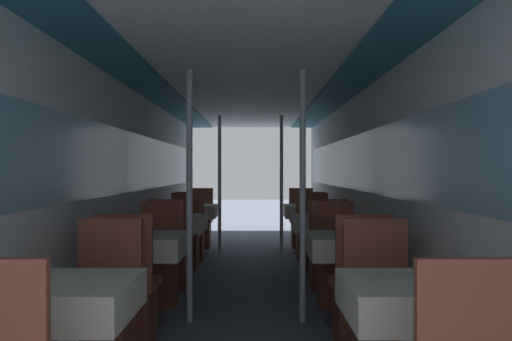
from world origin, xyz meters
TOP-DOWN VIEW (x-y plane):
  - wall_left at (-1.25, 3.65)m, footprint 0.05×10.11m
  - wall_right at (1.25, 3.65)m, footprint 0.05×10.11m
  - ceiling_panel at (0.00, 3.65)m, footprint 2.51×10.11m
  - dining_table_left_0 at (-0.85, 0.89)m, footprint 0.64×0.64m
  - chair_left_far_0 at (-0.85, 1.45)m, footprint 0.41×0.41m
  - dining_table_left_1 at (-0.85, 2.65)m, footprint 0.64×0.64m
  - chair_left_near_1 at (-0.85, 2.09)m, footprint 0.41×0.41m
  - chair_left_far_1 at (-0.85, 3.21)m, footprint 0.41×0.41m
  - support_pole_left_1 at (-0.48, 2.65)m, footprint 0.05×0.05m
  - dining_table_left_2 at (-0.85, 4.41)m, footprint 0.64×0.64m
  - chair_left_near_2 at (-0.85, 3.85)m, footprint 0.41×0.41m
  - chair_left_far_2 at (-0.85, 4.96)m, footprint 0.41×0.41m
  - dining_table_left_3 at (-0.85, 6.17)m, footprint 0.64×0.64m
  - chair_left_near_3 at (-0.85, 5.61)m, footprint 0.41×0.41m
  - chair_left_far_3 at (-0.85, 6.72)m, footprint 0.41×0.41m
  - support_pole_left_3 at (-0.48, 6.17)m, footprint 0.05×0.05m
  - dining_table_right_0 at (0.85, 0.89)m, footprint 0.64×0.64m
  - chair_right_far_0 at (0.85, 1.45)m, footprint 0.41×0.41m
  - dining_table_right_1 at (0.85, 2.65)m, footprint 0.64×0.64m
  - chair_right_near_1 at (0.85, 2.09)m, footprint 0.41×0.41m
  - chair_right_far_1 at (0.85, 3.21)m, footprint 0.41×0.41m
  - support_pole_right_1 at (0.48, 2.65)m, footprint 0.05×0.05m
  - dining_table_right_2 at (0.85, 4.41)m, footprint 0.64×0.64m
  - chair_right_near_2 at (0.85, 3.85)m, footprint 0.41×0.41m
  - chair_right_far_2 at (0.85, 4.96)m, footprint 0.41×0.41m
  - dining_table_right_3 at (0.85, 6.17)m, footprint 0.64×0.64m
  - chair_right_near_3 at (0.85, 5.61)m, footprint 0.41×0.41m
  - chair_right_far_3 at (0.85, 6.72)m, footprint 0.41×0.41m
  - support_pole_right_3 at (0.48, 6.17)m, footprint 0.05×0.05m

SIDE VIEW (x-z plane):
  - chair_left_far_0 at x=-0.85m, z-range -0.19..0.80m
  - chair_left_near_1 at x=-0.85m, z-range -0.19..0.80m
  - chair_left_far_1 at x=-0.85m, z-range -0.19..0.80m
  - chair_left_near_2 at x=-0.85m, z-range -0.19..0.80m
  - chair_left_far_2 at x=-0.85m, z-range -0.19..0.80m
  - chair_left_near_3 at x=-0.85m, z-range -0.19..0.80m
  - chair_left_far_3 at x=-0.85m, z-range -0.19..0.80m
  - chair_right_far_0 at x=0.85m, z-range -0.19..0.80m
  - chair_right_near_1 at x=0.85m, z-range -0.19..0.80m
  - chair_right_far_1 at x=0.85m, z-range -0.19..0.80m
  - chair_right_near_2 at x=0.85m, z-range -0.19..0.80m
  - chair_right_far_2 at x=0.85m, z-range -0.19..0.80m
  - chair_right_near_3 at x=0.85m, z-range -0.19..0.80m
  - chair_right_far_3 at x=0.85m, z-range -0.19..0.80m
  - dining_table_left_0 at x=-0.85m, z-range 0.25..1.00m
  - dining_table_left_1 at x=-0.85m, z-range 0.25..1.00m
  - dining_table_left_2 at x=-0.85m, z-range 0.25..1.00m
  - dining_table_left_3 at x=-0.85m, z-range 0.25..1.00m
  - dining_table_right_0 at x=0.85m, z-range 0.25..1.00m
  - dining_table_right_1 at x=0.85m, z-range 0.25..1.00m
  - dining_table_right_2 at x=0.85m, z-range 0.25..1.00m
  - dining_table_right_3 at x=0.85m, z-range 0.25..1.00m
  - support_pole_left_1 at x=-0.48m, z-range 0.00..2.15m
  - support_pole_left_3 at x=-0.48m, z-range 0.00..2.15m
  - support_pole_right_1 at x=0.48m, z-range 0.00..2.15m
  - support_pole_right_3 at x=0.48m, z-range 0.00..2.15m
  - wall_left at x=-1.25m, z-range 0.04..2.19m
  - wall_right at x=1.25m, z-range 0.04..2.19m
  - ceiling_panel at x=0.00m, z-range 2.16..2.23m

